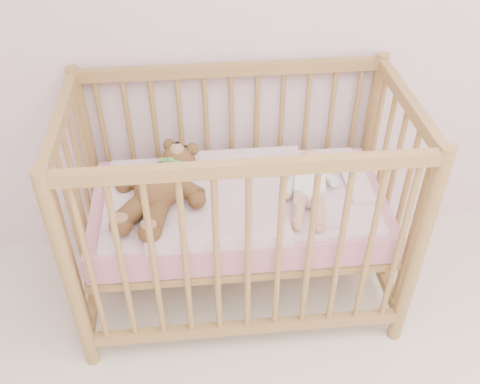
{
  "coord_description": "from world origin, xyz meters",
  "views": [
    {
      "loc": [
        -0.5,
        -0.11,
        1.97
      ],
      "look_at": [
        -0.34,
        1.55,
        0.62
      ],
      "focal_mm": 40.0,
      "sensor_mm": 36.0,
      "label": 1
    }
  ],
  "objects": [
    {
      "name": "crib",
      "position": [
        -0.34,
        1.6,
        0.5
      ],
      "size": [
        1.36,
        0.76,
        1.0
      ],
      "primitive_type": null,
      "color": "#9E7D43",
      "rests_on": "floor"
    },
    {
      "name": "mattress",
      "position": [
        -0.34,
        1.6,
        0.49
      ],
      "size": [
        1.22,
        0.62,
        0.13
      ],
      "primitive_type": "cube",
      "color": "pink",
      "rests_on": "crib"
    },
    {
      "name": "blanket",
      "position": [
        -0.34,
        1.6,
        0.56
      ],
      "size": [
        1.1,
        0.58,
        0.06
      ],
      "primitive_type": null,
      "color": "pink",
      "rests_on": "mattress"
    },
    {
      "name": "baby",
      "position": [
        -0.05,
        1.58,
        0.64
      ],
      "size": [
        0.33,
        0.52,
        0.12
      ],
      "primitive_type": null,
      "rotation": [
        0.0,
        0.0,
        -0.21
      ],
      "color": "white",
      "rests_on": "blanket"
    },
    {
      "name": "teddy_bear",
      "position": [
        -0.66,
        1.58,
        0.65
      ],
      "size": [
        0.6,
        0.69,
        0.16
      ],
      "primitive_type": null,
      "rotation": [
        0.0,
        0.0,
        -0.4
      ],
      "color": "brown",
      "rests_on": "blanket"
    }
  ]
}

